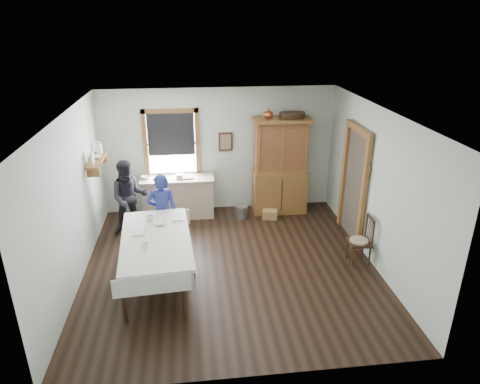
# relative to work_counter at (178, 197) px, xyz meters

# --- Properties ---
(room) EXTENTS (5.01, 5.01, 2.70)m
(room) POSITION_rel_work_counter_xyz_m (0.92, -2.17, 0.91)
(room) COLOR black
(room) RESTS_ON ground
(window) EXTENTS (1.18, 0.07, 1.48)m
(window) POSITION_rel_work_counter_xyz_m (-0.08, 0.29, 1.17)
(window) COLOR white
(window) RESTS_ON room
(doorway) EXTENTS (0.09, 1.14, 2.22)m
(doorway) POSITION_rel_work_counter_xyz_m (3.38, -1.32, 0.72)
(doorway) COLOR #453D31
(doorway) RESTS_ON room
(wall_shelf) EXTENTS (0.24, 1.00, 0.44)m
(wall_shelf) POSITION_rel_work_counter_xyz_m (-1.45, -0.63, 1.13)
(wall_shelf) COLOR brown
(wall_shelf) RESTS_ON room
(framed_picture) EXTENTS (0.30, 0.04, 0.40)m
(framed_picture) POSITION_rel_work_counter_xyz_m (1.07, 0.29, 1.11)
(framed_picture) COLOR #341F12
(framed_picture) RESTS_ON room
(rug_beater) EXTENTS (0.01, 0.27, 0.27)m
(rug_beater) POSITION_rel_work_counter_xyz_m (3.37, -1.87, 1.28)
(rug_beater) COLOR black
(rug_beater) RESTS_ON room
(work_counter) EXTENTS (1.55, 0.60, 0.88)m
(work_counter) POSITION_rel_work_counter_xyz_m (0.00, 0.00, 0.00)
(work_counter) COLOR tan
(work_counter) RESTS_ON room
(china_hutch) EXTENTS (1.25, 0.62, 2.10)m
(china_hutch) POSITION_rel_work_counter_xyz_m (2.22, -0.01, 0.61)
(china_hutch) COLOR brown
(china_hutch) RESTS_ON room
(dining_table) EXTENTS (1.26, 2.18, 0.84)m
(dining_table) POSITION_rel_work_counter_xyz_m (-0.29, -2.55, -0.02)
(dining_table) COLOR silver
(dining_table) RESTS_ON room
(spindle_chair) EXTENTS (0.44, 0.44, 0.89)m
(spindle_chair) POSITION_rel_work_counter_xyz_m (3.17, -2.31, 0.00)
(spindle_chair) COLOR #341F12
(spindle_chair) RESTS_ON room
(pail) EXTENTS (0.32, 0.32, 0.28)m
(pail) POSITION_rel_work_counter_xyz_m (1.34, -0.29, -0.30)
(pail) COLOR gray
(pail) RESTS_ON room
(wicker_basket) EXTENTS (0.36, 0.29, 0.19)m
(wicker_basket) POSITION_rel_work_counter_xyz_m (1.95, -0.38, -0.35)
(wicker_basket) COLOR olive
(wicker_basket) RESTS_ON room
(woman_blue) EXTENTS (0.52, 0.36, 1.38)m
(woman_blue) POSITION_rel_work_counter_xyz_m (-0.25, -1.40, 0.25)
(woman_blue) COLOR navy
(woman_blue) RESTS_ON room
(figure_dark) EXTENTS (0.75, 0.62, 1.40)m
(figure_dark) POSITION_rel_work_counter_xyz_m (-0.93, -0.66, 0.26)
(figure_dark) COLOR black
(figure_dark) RESTS_ON room
(table_cup_a) EXTENTS (0.12, 0.12, 0.09)m
(table_cup_a) POSITION_rel_work_counter_xyz_m (-0.42, -1.93, 0.45)
(table_cup_a) COLOR white
(table_cup_a) RESTS_ON dining_table
(table_cup_b) EXTENTS (0.10, 0.10, 0.09)m
(table_cup_b) POSITION_rel_work_counter_xyz_m (-0.42, -2.85, 0.45)
(table_cup_b) COLOR white
(table_cup_b) RESTS_ON dining_table
(table_bowl) EXTENTS (0.25, 0.25, 0.06)m
(table_bowl) POSITION_rel_work_counter_xyz_m (-0.24, -2.08, 0.43)
(table_bowl) COLOR white
(table_bowl) RESTS_ON dining_table
(counter_book) EXTENTS (0.21, 0.26, 0.02)m
(counter_book) POSITION_rel_work_counter_xyz_m (0.12, -0.03, 0.45)
(counter_book) COLOR #76614E
(counter_book) RESTS_ON work_counter
(counter_bowl) EXTENTS (0.19, 0.19, 0.06)m
(counter_bowl) POSITION_rel_work_counter_xyz_m (-0.65, 0.01, 0.47)
(counter_bowl) COLOR white
(counter_bowl) RESTS_ON work_counter
(shelf_bowl) EXTENTS (0.22, 0.22, 0.05)m
(shelf_bowl) POSITION_rel_work_counter_xyz_m (-1.45, -0.62, 1.15)
(shelf_bowl) COLOR white
(shelf_bowl) RESTS_ON wall_shelf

